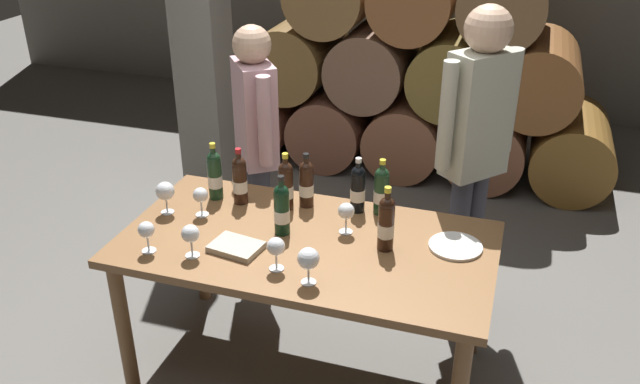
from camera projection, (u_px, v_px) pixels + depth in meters
ground_plane at (308, 368)px, 3.36m from camera, size 14.00×14.00×0.00m
barrel_stack at (413, 77)px, 5.21m from camera, size 3.12×0.90×1.69m
stone_pillar at (200, 24)px, 4.47m from camera, size 0.32×0.32×2.60m
dining_table at (307, 257)px, 3.05m from camera, size 1.70×0.90×0.76m
wine_bottle_0 at (306, 183)px, 3.25m from camera, size 0.07×0.07×0.28m
wine_bottle_1 at (215, 175)px, 3.33m from camera, size 0.07×0.07×0.30m
wine_bottle_2 at (282, 209)px, 3.01m from camera, size 0.07×0.07×0.29m
wine_bottle_3 at (240, 180)px, 3.28m from camera, size 0.07×0.07×0.30m
wine_bottle_4 at (386, 223)px, 2.89m from camera, size 0.07×0.07×0.31m
wine_bottle_5 at (286, 185)px, 3.23m from camera, size 0.07×0.07×0.30m
wine_bottle_6 at (358, 188)px, 3.21m from camera, size 0.07×0.07×0.28m
wine_bottle_7 at (381, 190)px, 3.19m from camera, size 0.07×0.07×0.28m
wine_glass_0 at (200, 196)px, 3.17m from camera, size 0.07×0.07×0.15m
wine_glass_1 at (165, 192)px, 3.19m from camera, size 0.09×0.09×0.16m
wine_glass_2 at (308, 259)px, 2.66m from camera, size 0.09×0.09×0.16m
wine_glass_3 at (146, 231)px, 2.88m from camera, size 0.07×0.07×0.15m
wine_glass_4 at (276, 247)px, 2.76m from camera, size 0.08×0.08×0.15m
wine_glass_5 at (346, 212)px, 3.03m from camera, size 0.08×0.08×0.15m
wine_glass_6 at (190, 235)px, 2.85m from camera, size 0.08×0.08×0.15m
tasting_notebook at (236, 247)px, 2.94m from camera, size 0.24×0.19×0.03m
serving_plate at (455, 246)px, 2.95m from camera, size 0.24×0.24×0.01m
sommelier_presenting at (476, 139)px, 3.34m from camera, size 0.35×0.39×1.72m
taster_seated_left at (256, 136)px, 3.69m from camera, size 0.34×0.41×1.54m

